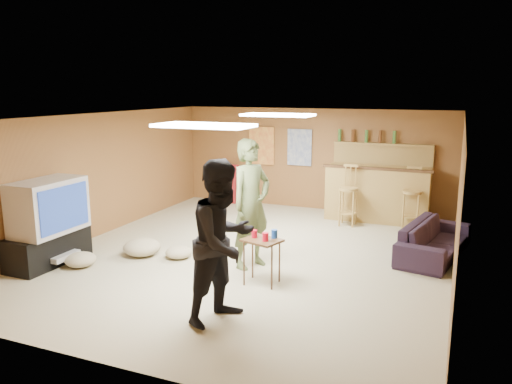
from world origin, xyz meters
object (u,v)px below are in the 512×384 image
at_px(tv_body, 48,206).
at_px(sofa, 434,240).
at_px(person_olive, 251,204).
at_px(person_black, 223,241).
at_px(tray_table, 262,262).
at_px(bar_counter, 377,194).

relative_size(tv_body, sofa, 0.58).
relative_size(person_olive, person_black, 1.02).
distance_m(person_black, tray_table, 1.31).
bearing_deg(tv_body, sofa, 25.53).
distance_m(bar_counter, person_black, 5.23).
xyz_separation_m(person_black, tray_table, (0.01, 1.16, -0.62)).
xyz_separation_m(tv_body, person_olive, (2.83, 1.06, 0.06)).
bearing_deg(bar_counter, tray_table, -102.96).
xyz_separation_m(tv_body, sofa, (5.35, 2.55, -0.63)).
relative_size(person_black, tray_table, 2.97).
height_order(tv_body, person_olive, person_olive).
relative_size(person_olive, sofa, 1.02).
bearing_deg(sofa, bar_counter, 43.82).
bearing_deg(person_black, person_olive, 32.02).
relative_size(bar_counter, sofa, 1.06).
xyz_separation_m(person_olive, person_black, (0.40, -1.74, -0.02)).
distance_m(person_olive, sofa, 3.00).
xyz_separation_m(bar_counter, person_black, (-0.92, -5.13, 0.39)).
height_order(bar_counter, person_black, person_black).
height_order(bar_counter, sofa, bar_counter).
distance_m(bar_counter, tray_table, 4.08).
height_order(person_olive, person_black, person_olive).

